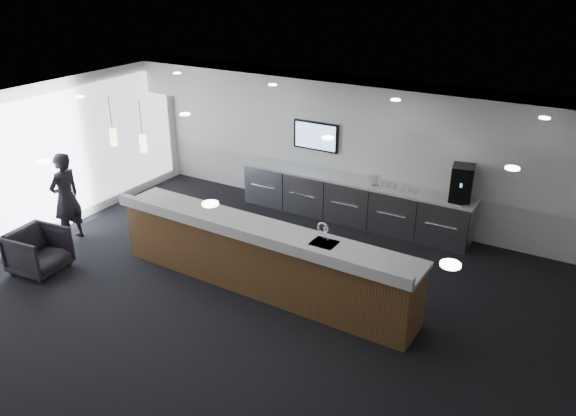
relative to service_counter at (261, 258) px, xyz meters
The scene contains 25 objects.
ground 0.76m from the service_counter, 67.60° to the right, with size 10.00×10.00×0.00m, color black.
ceiling 2.48m from the service_counter, 67.60° to the right, with size 10.00×8.00×0.02m, color black.
back_wall 3.67m from the service_counter, 86.97° to the left, with size 10.00×0.02×3.00m, color silver.
left_wall 4.92m from the service_counter, behind, with size 0.02×8.00×3.00m, color silver.
soffit_bulkhead 3.73m from the service_counter, 86.53° to the left, with size 10.00×0.90×0.70m, color white.
alcove_panel 3.67m from the service_counter, 86.94° to the left, with size 9.80×0.06×1.40m, color white.
window_blinds_wall 4.88m from the service_counter, behind, with size 0.04×7.36×2.55m, color silver.
back_credenza 3.19m from the service_counter, 86.63° to the left, with size 5.06×0.66×0.95m.
wall_tv 3.70m from the service_counter, 103.25° to the left, with size 1.05×0.08×0.62m.
pendant_left 2.80m from the service_counter, behind, with size 0.12×0.12×0.30m, color #FFF1C6.
pendant_right 3.38m from the service_counter, behind, with size 0.12×0.12×0.30m, color #FFF1C6.
ceiling_can_lights 2.45m from the service_counter, 67.60° to the right, with size 7.00×5.00×0.02m, color white, non-canonical shape.
service_counter is the anchor object (origin of this frame).
coffee_machine 4.06m from the service_counter, 53.31° to the left, with size 0.46×0.55×0.68m.
info_sign_left 3.19m from the service_counter, 77.32° to the left, with size 0.16×0.02×0.22m, color white.
info_sign_right 3.25m from the service_counter, 76.10° to the left, with size 0.16×0.02×0.21m, color white.
armchair 4.00m from the service_counter, 157.70° to the right, with size 0.85×0.87×0.79m, color black.
lounge_guest 4.25m from the service_counter, behind, with size 0.66×0.43×1.80m, color black.
cup_0 3.49m from the service_counter, 63.57° to the left, with size 0.10×0.10×0.09m, color white.
cup_1 3.43m from the service_counter, 65.67° to the left, with size 0.10×0.10×0.09m, color white.
cup_2 3.38m from the service_counter, 67.85° to the left, with size 0.10×0.10×0.09m, color white.
cup_3 3.33m from the service_counter, 70.10° to the left, with size 0.10×0.10×0.09m, color white.
cup_4 3.29m from the service_counter, 72.42° to the left, with size 0.10×0.10×0.09m, color white.
cup_5 3.25m from the service_counter, 74.80° to the left, with size 0.10×0.10×0.09m, color white.
cup_6 3.21m from the service_counter, 77.23° to the left, with size 0.10×0.10×0.09m, color white.
Camera 1 is at (4.32, -6.35, 5.11)m, focal length 35.00 mm.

